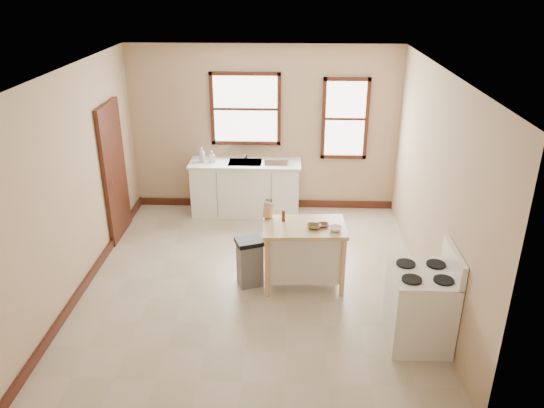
{
  "coord_description": "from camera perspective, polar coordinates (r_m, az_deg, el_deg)",
  "views": [
    {
      "loc": [
        0.48,
        -6.15,
        3.84
      ],
      "look_at": [
        0.22,
        0.4,
        0.96
      ],
      "focal_mm": 35.0,
      "sensor_mm": 36.0,
      "label": 1
    }
  ],
  "objects": [
    {
      "name": "floor",
      "position": [
        7.26,
        -1.88,
        -8.17
      ],
      "size": [
        5.0,
        5.0,
        0.0
      ],
      "primitive_type": "plane",
      "color": "#B9A793",
      "rests_on": "ground"
    },
    {
      "name": "ceiling",
      "position": [
        6.25,
        -2.23,
        14.18
      ],
      "size": [
        5.0,
        5.0,
        0.0
      ],
      "primitive_type": "plane",
      "rotation": [
        3.14,
        0.0,
        0.0
      ],
      "color": "white",
      "rests_on": "ground"
    },
    {
      "name": "wall_back",
      "position": [
        9.0,
        -0.88,
        8.02
      ],
      "size": [
        4.5,
        0.04,
        2.8
      ],
      "primitive_type": "cube",
      "color": "tan",
      "rests_on": "ground"
    },
    {
      "name": "wall_left",
      "position": [
        7.15,
        -20.34,
        2.28
      ],
      "size": [
        0.04,
        5.0,
        2.8
      ],
      "primitive_type": "cube",
      "color": "tan",
      "rests_on": "ground"
    },
    {
      "name": "wall_right",
      "position": [
        6.84,
        17.11,
        1.79
      ],
      "size": [
        0.04,
        5.0,
        2.8
      ],
      "primitive_type": "cube",
      "color": "tan",
      "rests_on": "ground"
    },
    {
      "name": "window_main",
      "position": [
        8.91,
        -2.86,
        10.16
      ],
      "size": [
        1.17,
        0.06,
        1.22
      ],
      "primitive_type": null,
      "color": "#3F1F11",
      "rests_on": "wall_back"
    },
    {
      "name": "window_side",
      "position": [
        8.95,
        7.87,
        9.05
      ],
      "size": [
        0.77,
        0.06,
        1.37
      ],
      "primitive_type": null,
      "color": "#3F1F11",
      "rests_on": "wall_back"
    },
    {
      "name": "door_left",
      "position": [
        8.39,
        -16.59,
        3.33
      ],
      "size": [
        0.06,
        0.9,
        2.1
      ],
      "primitive_type": "cube",
      "color": "#3F1F11",
      "rests_on": "ground"
    },
    {
      "name": "baseboard_back",
      "position": [
        9.42,
        -0.84,
        0.1
      ],
      "size": [
        4.5,
        0.04,
        0.12
      ],
      "primitive_type": "cube",
      "color": "#3F1F11",
      "rests_on": "ground"
    },
    {
      "name": "baseboard_left",
      "position": [
        7.7,
        -18.73,
        -7.03
      ],
      "size": [
        0.04,
        5.0,
        0.12
      ],
      "primitive_type": "cube",
      "color": "#3F1F11",
      "rests_on": "ground"
    },
    {
      "name": "sink_counter",
      "position": [
        9.04,
        -2.85,
        1.77
      ],
      "size": [
        1.86,
        0.62,
        0.92
      ],
      "primitive_type": null,
      "color": "white",
      "rests_on": "ground"
    },
    {
      "name": "faucet",
      "position": [
        9.01,
        -2.82,
        5.56
      ],
      "size": [
        0.03,
        0.03,
        0.22
      ],
      "primitive_type": "cylinder",
      "color": "silver",
      "rests_on": "sink_counter"
    },
    {
      "name": "soap_bottle_a",
      "position": [
        8.91,
        -7.52,
        5.29
      ],
      "size": [
        0.12,
        0.12,
        0.25
      ],
      "primitive_type": "imported",
      "rotation": [
        0.0,
        0.0,
        -0.32
      ],
      "color": "#B2B2B2",
      "rests_on": "sink_counter"
    },
    {
      "name": "soap_bottle_b",
      "position": [
        8.88,
        -6.47,
        5.08
      ],
      "size": [
        0.12,
        0.12,
        0.2
      ],
      "primitive_type": "imported",
      "rotation": [
        0.0,
        0.0,
        0.41
      ],
      "color": "#B2B2B2",
      "rests_on": "sink_counter"
    },
    {
      "name": "dish_rack",
      "position": [
        8.78,
        0.5,
        4.67
      ],
      "size": [
        0.44,
        0.36,
        0.1
      ],
      "primitive_type": null,
      "rotation": [
        0.0,
        0.0,
        -0.17
      ],
      "color": "silver",
      "rests_on": "sink_counter"
    },
    {
      "name": "kitchen_island",
      "position": [
        6.98,
        3.42,
        -5.51
      ],
      "size": [
        1.09,
        0.72,
        0.86
      ],
      "primitive_type": null,
      "rotation": [
        0.0,
        0.0,
        0.05
      ],
      "color": "tan",
      "rests_on": "ground"
    },
    {
      "name": "knife_block",
      "position": [
        6.94,
        -0.39,
        -0.71
      ],
      "size": [
        0.13,
        0.13,
        0.2
      ],
      "primitive_type": null,
      "rotation": [
        0.0,
        0.0,
        -0.38
      ],
      "color": "tan",
      "rests_on": "kitchen_island"
    },
    {
      "name": "pepper_grinder",
      "position": [
        6.85,
        1.24,
        -1.29
      ],
      "size": [
        0.06,
        0.06,
        0.15
      ],
      "primitive_type": "cylinder",
      "rotation": [
        0.0,
        0.0,
        -0.37
      ],
      "color": "#442812",
      "rests_on": "kitchen_island"
    },
    {
      "name": "bowl_a",
      "position": [
        6.71,
        4.51,
        -2.44
      ],
      "size": [
        0.2,
        0.2,
        0.04
      ],
      "primitive_type": "imported",
      "rotation": [
        0.0,
        0.0,
        -0.1
      ],
      "color": "brown",
      "rests_on": "kitchen_island"
    },
    {
      "name": "bowl_b",
      "position": [
        6.76,
        5.56,
        -2.28
      ],
      "size": [
        0.17,
        0.17,
        0.04
      ],
      "primitive_type": "imported",
      "rotation": [
        0.0,
        0.0,
        0.21
      ],
      "color": "brown",
      "rests_on": "kitchen_island"
    },
    {
      "name": "bowl_c",
      "position": [
        6.67,
        6.83,
        -2.66
      ],
      "size": [
        0.2,
        0.2,
        0.05
      ],
      "primitive_type": "imported",
      "rotation": [
        0.0,
        0.0,
        -0.24
      ],
      "color": "white",
      "rests_on": "kitchen_island"
    },
    {
      "name": "trash_bin",
      "position": [
        7.02,
        -2.4,
        -6.24
      ],
      "size": [
        0.42,
        0.39,
        0.67
      ],
      "primitive_type": null,
      "rotation": [
        0.0,
        0.0,
        0.37
      ],
      "color": "#585856",
      "rests_on": "ground"
    },
    {
      "name": "gas_stove",
      "position": [
        6.09,
        15.72,
        -9.59
      ],
      "size": [
        0.72,
        0.72,
        1.16
      ],
      "primitive_type": null,
      "color": "white",
      "rests_on": "ground"
    }
  ]
}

